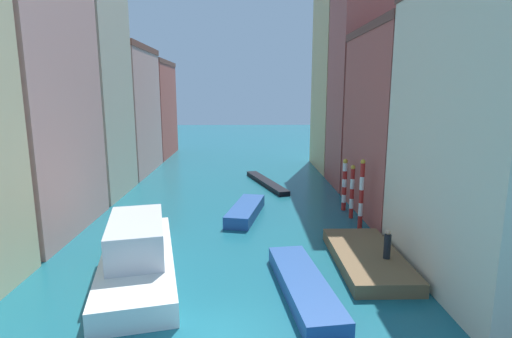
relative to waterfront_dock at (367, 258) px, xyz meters
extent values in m
plane|color=#196070|center=(-7.92, 18.07, -0.35)|extent=(154.00, 154.00, 0.00)
cube|color=tan|center=(-21.08, 5.93, 9.53)|extent=(6.44, 10.46, 19.75)
cube|color=#BCB299|center=(-21.08, 15.87, 10.19)|extent=(6.44, 8.37, 21.08)
cube|color=tan|center=(-21.08, 26.54, 6.58)|extent=(6.44, 11.93, 13.86)
cube|color=brown|center=(-21.08, 26.54, 13.84)|extent=(6.57, 12.17, 0.66)
cube|color=#B25147|center=(-21.08, 38.84, 6.23)|extent=(6.44, 11.73, 13.17)
cube|color=brown|center=(-21.08, 38.84, 13.12)|extent=(6.57, 11.97, 0.60)
cube|color=beige|center=(5.23, -2.12, 6.79)|extent=(6.44, 11.46, 14.28)
cube|color=#B25147|center=(5.23, 9.32, 6.42)|extent=(6.44, 11.06, 13.53)
cube|color=brown|center=(5.23, 9.32, 13.47)|extent=(6.57, 11.28, 0.58)
cube|color=#B25147|center=(5.23, 19.03, 10.57)|extent=(6.44, 7.26, 21.84)
cube|color=#DBB77A|center=(5.23, 28.18, 10.60)|extent=(6.44, 10.31, 21.91)
cube|color=brown|center=(0.00, 0.00, 0.00)|extent=(3.43, 7.67, 0.70)
cylinder|color=black|center=(0.76, -0.84, 1.00)|extent=(0.36, 0.36, 1.31)
sphere|color=tan|center=(0.76, -0.84, 1.79)|extent=(0.26, 0.26, 0.26)
cylinder|color=red|center=(1.24, 5.84, 0.11)|extent=(0.30, 0.30, 0.92)
cylinder|color=white|center=(1.24, 5.84, 1.03)|extent=(0.30, 0.30, 0.92)
cylinder|color=red|center=(1.24, 5.84, 1.95)|extent=(0.30, 0.30, 0.92)
cylinder|color=white|center=(1.24, 5.84, 2.87)|extent=(0.30, 0.30, 0.92)
cylinder|color=red|center=(1.24, 5.84, 3.79)|extent=(0.30, 0.30, 0.92)
sphere|color=gold|center=(1.24, 5.84, 4.37)|extent=(0.33, 0.33, 0.33)
cylinder|color=red|center=(1.23, 8.19, 0.03)|extent=(0.30, 0.30, 0.75)
cylinder|color=white|center=(1.23, 8.19, 0.78)|extent=(0.30, 0.30, 0.75)
cylinder|color=red|center=(1.23, 8.19, 1.54)|extent=(0.30, 0.30, 0.75)
cylinder|color=white|center=(1.23, 8.19, 2.29)|extent=(0.30, 0.30, 0.75)
cylinder|color=red|center=(1.23, 8.19, 3.05)|extent=(0.30, 0.30, 0.75)
sphere|color=gold|center=(1.23, 8.19, 3.54)|extent=(0.33, 0.33, 0.33)
cylinder|color=red|center=(1.16, 10.25, -0.03)|extent=(0.35, 0.35, 0.64)
cylinder|color=white|center=(1.16, 10.25, 0.61)|extent=(0.35, 0.35, 0.64)
cylinder|color=red|center=(1.16, 10.25, 1.25)|extent=(0.35, 0.35, 0.64)
cylinder|color=white|center=(1.16, 10.25, 1.89)|extent=(0.35, 0.35, 0.64)
cylinder|color=red|center=(1.16, 10.25, 2.53)|extent=(0.35, 0.35, 0.64)
cylinder|color=white|center=(1.16, 10.25, 3.17)|extent=(0.35, 0.35, 0.64)
sphere|color=gold|center=(1.16, 10.25, 3.63)|extent=(0.39, 0.39, 0.39)
cube|color=white|center=(-12.35, -0.72, 0.20)|extent=(6.02, 11.86, 1.10)
cube|color=silver|center=(-12.35, -0.72, 1.64)|extent=(3.85, 5.98, 1.77)
cube|color=black|center=(-4.62, 19.37, -0.13)|extent=(3.97, 9.94, 0.44)
cube|color=#234C93|center=(-3.96, -3.17, 0.04)|extent=(2.85, 7.99, 0.78)
cube|color=#234C93|center=(-6.71, 8.81, 0.09)|extent=(3.15, 6.83, 0.88)
camera|label=1|loc=(-6.61, -20.43, 8.98)|focal=27.96mm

